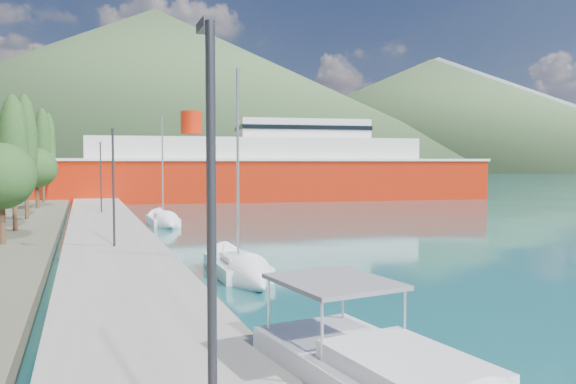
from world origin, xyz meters
name	(u,v)px	position (x,y,z in m)	size (l,w,h in m)	color
ground	(131,185)	(0.00, 120.00, 0.00)	(1400.00, 1400.00, 0.00)	#155155
quay	(106,231)	(-9.00, 26.00, 0.40)	(5.00, 88.00, 0.80)	gray
hills_far	(220,99)	(138.59, 618.73, 77.39)	(1480.00, 900.00, 180.00)	slate
hills_near	(244,101)	(98.04, 372.50, 49.18)	(1010.00, 520.00, 115.00)	#3C5532
tree_row	(24,153)	(-14.59, 32.33, 5.85)	(3.82, 65.19, 10.97)	#47301E
lamp_posts	(114,183)	(-9.00, 14.64, 4.08)	(0.15, 44.64, 6.06)	#2D2D33
sailboat_near	(246,275)	(-3.95, 8.49, 0.28)	(2.24, 7.08, 10.12)	silver
sailboat_mid	(166,223)	(-4.27, 30.72, 0.28)	(2.34, 6.67, 9.71)	silver
ferry	(258,172)	(12.35, 59.84, 3.85)	(64.93, 22.09, 12.65)	#B01C07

